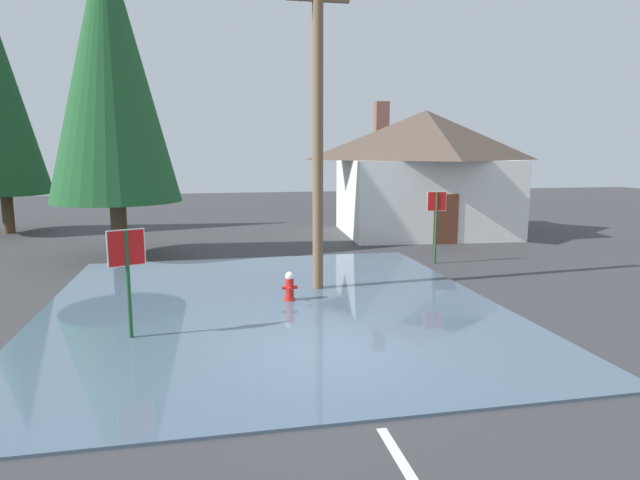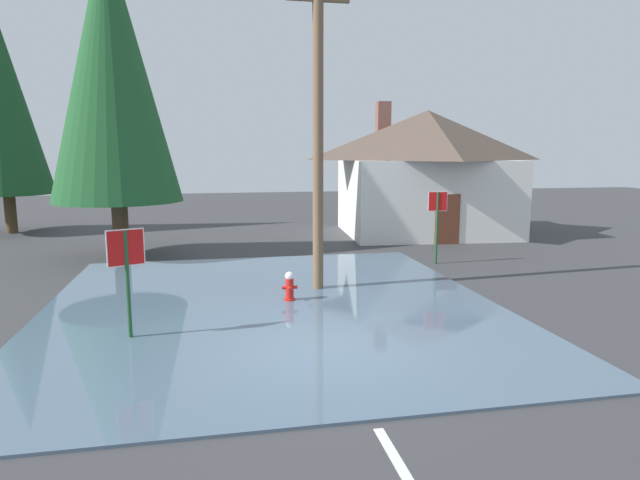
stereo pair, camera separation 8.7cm
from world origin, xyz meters
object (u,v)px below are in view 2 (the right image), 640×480
object	(u,v)px
house	(426,171)
pine_tree_mid_left	(111,68)
fire_hydrant	(290,287)
stop_sign_near	(126,262)
utility_pole	(318,132)
pine_tree_tall_left	(1,102)
stop_sign_far	(437,213)

from	to	relation	value
house	pine_tree_mid_left	xyz separation A→B (m)	(-12.55, -3.14, 3.58)
fire_hydrant	stop_sign_near	bearing A→B (deg)	-149.00
utility_pole	pine_tree_mid_left	xyz separation A→B (m)	(-5.88, 5.90, 2.23)
stop_sign_near	house	world-z (taller)	house
fire_hydrant	utility_pole	bearing A→B (deg)	48.72
pine_tree_tall_left	fire_hydrant	bearing A→B (deg)	-52.38
fire_hydrant	utility_pole	size ratio (longest dim) A/B	0.10
stop_sign_far	house	distance (m)	6.86
stop_sign_far	stop_sign_near	bearing A→B (deg)	-147.01
stop_sign_near	pine_tree_mid_left	xyz separation A→B (m)	(-1.48, 9.05, 4.84)
fire_hydrant	pine_tree_tall_left	xyz separation A→B (m)	(-10.75, 13.95, 5.45)
fire_hydrant	pine_tree_mid_left	xyz separation A→B (m)	(-4.96, 6.95, 6.04)
stop_sign_near	house	bearing A→B (deg)	47.72
house	pine_tree_tall_left	world-z (taller)	pine_tree_tall_left
stop_sign_near	utility_pole	bearing A→B (deg)	35.51
stop_sign_near	stop_sign_far	size ratio (longest dim) A/B	0.92
utility_pole	house	bearing A→B (deg)	53.57
stop_sign_near	pine_tree_mid_left	distance (m)	10.37
house	stop_sign_near	bearing A→B (deg)	-132.28
stop_sign_near	house	distance (m)	16.51
utility_pole	house	distance (m)	11.32
stop_sign_near	pine_tree_tall_left	size ratio (longest dim) A/B	0.22
utility_pole	house	world-z (taller)	utility_pole
house	pine_tree_tall_left	bearing A→B (deg)	168.13
stop_sign_near	fire_hydrant	bearing A→B (deg)	31.00
stop_sign_far	pine_tree_mid_left	bearing A→B (deg)	162.52
utility_pole	pine_tree_tall_left	xyz separation A→B (m)	(-11.67, 12.90, 1.63)
stop_sign_near	house	size ratio (longest dim) A/B	0.28
stop_sign_near	pine_tree_mid_left	size ratio (longest dim) A/B	0.20
house	pine_tree_mid_left	world-z (taller)	pine_tree_mid_left
stop_sign_far	pine_tree_tall_left	distance (m)	19.59
utility_pole	stop_sign_near	bearing A→B (deg)	-144.49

